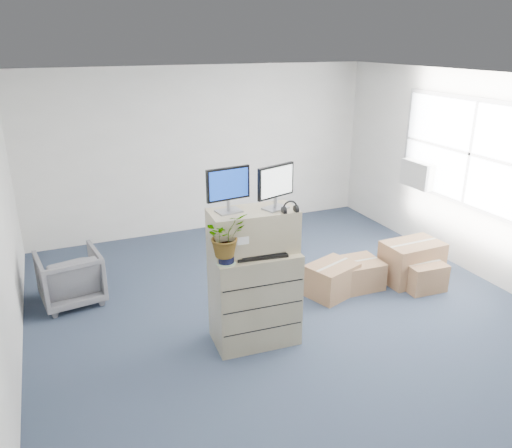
% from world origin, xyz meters
% --- Properties ---
extents(ground, '(7.00, 7.00, 0.00)m').
position_xyz_m(ground, '(0.00, 0.00, 0.00)').
color(ground, '#293549').
rests_on(ground, ground).
extents(wall_back, '(6.00, 0.02, 2.80)m').
position_xyz_m(wall_back, '(0.00, 3.51, 1.40)').
color(wall_back, silver).
rests_on(wall_back, ground).
extents(wall_right, '(0.02, 7.00, 2.80)m').
position_xyz_m(wall_right, '(3.01, 0.00, 1.40)').
color(wall_right, silver).
rests_on(wall_right, ground).
extents(window, '(0.07, 2.72, 1.52)m').
position_xyz_m(window, '(2.96, 0.50, 1.70)').
color(window, gray).
rests_on(window, wall_right).
extents(ac_unit, '(0.24, 0.60, 0.40)m').
position_xyz_m(ac_unit, '(2.87, 1.40, 1.20)').
color(ac_unit, silver).
rests_on(ac_unit, wall_right).
extents(filing_cabinet_lower, '(0.95, 0.62, 1.07)m').
position_xyz_m(filing_cabinet_lower, '(-0.57, -0.12, 0.53)').
color(filing_cabinet_lower, tan).
rests_on(filing_cabinet_lower, ground).
extents(filing_cabinet_upper, '(0.94, 0.51, 0.46)m').
position_xyz_m(filing_cabinet_upper, '(-0.57, -0.07, 1.30)').
color(filing_cabinet_upper, tan).
rests_on(filing_cabinet_upper, filing_cabinet_lower).
extents(monitor_left, '(0.48, 0.21, 0.47)m').
position_xyz_m(monitor_left, '(-0.82, -0.03, 1.79)').
color(monitor_left, '#99999E').
rests_on(monitor_left, filing_cabinet_upper).
extents(monitor_right, '(0.46, 0.25, 0.47)m').
position_xyz_m(monitor_right, '(-0.34, -0.12, 1.79)').
color(monitor_right, '#99999E').
rests_on(monitor_right, filing_cabinet_upper).
extents(headphones, '(0.16, 0.03, 0.16)m').
position_xyz_m(headphones, '(-0.24, -0.27, 1.57)').
color(headphones, black).
rests_on(headphones, filing_cabinet_upper).
extents(keyboard, '(0.57, 0.30, 0.03)m').
position_xyz_m(keyboard, '(-0.55, -0.22, 1.08)').
color(keyboard, black).
rests_on(keyboard, filing_cabinet_lower).
extents(mouse, '(0.11, 0.08, 0.03)m').
position_xyz_m(mouse, '(-0.24, -0.21, 1.09)').
color(mouse, silver).
rests_on(mouse, filing_cabinet_lower).
extents(water_bottle, '(0.07, 0.07, 0.25)m').
position_xyz_m(water_bottle, '(-0.47, -0.08, 1.19)').
color(water_bottle, gray).
rests_on(water_bottle, filing_cabinet_lower).
extents(phone_dock, '(0.06, 0.05, 0.13)m').
position_xyz_m(phone_dock, '(-0.58, -0.09, 1.11)').
color(phone_dock, silver).
rests_on(phone_dock, filing_cabinet_lower).
extents(external_drive, '(0.19, 0.16, 0.05)m').
position_xyz_m(external_drive, '(-0.25, -0.02, 1.10)').
color(external_drive, black).
rests_on(external_drive, filing_cabinet_lower).
extents(tissue_box, '(0.22, 0.11, 0.08)m').
position_xyz_m(tissue_box, '(-0.26, -0.07, 1.16)').
color(tissue_box, '#448CE9').
rests_on(tissue_box, external_drive).
extents(potted_plant, '(0.52, 0.55, 0.44)m').
position_xyz_m(potted_plant, '(-0.94, -0.25, 1.32)').
color(potted_plant, '#99B693').
rests_on(potted_plant, filing_cabinet_lower).
extents(office_chair, '(0.82, 0.78, 0.75)m').
position_xyz_m(office_chair, '(-2.40, 1.59, 0.38)').
color(office_chair, '#55555A').
rests_on(office_chair, ground).
extents(cardboard_boxes, '(2.01, 0.90, 0.57)m').
position_xyz_m(cardboard_boxes, '(1.57, 0.38, 0.24)').
color(cardboard_boxes, '#A4734F').
rests_on(cardboard_boxes, ground).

